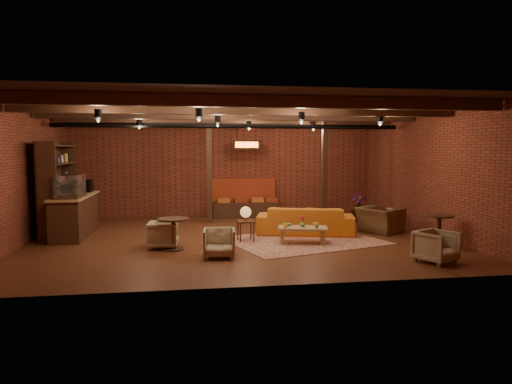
{
  "coord_description": "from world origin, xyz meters",
  "views": [
    {
      "loc": [
        -1.22,
        -11.12,
        2.22
      ],
      "look_at": [
        0.47,
        0.2,
        1.14
      ],
      "focal_mm": 32.0,
      "sensor_mm": 36.0,
      "label": 1
    }
  ],
  "objects": [
    {
      "name": "service_sign",
      "position": [
        0.6,
        3.1,
        2.35
      ],
      "size": [
        0.86,
        0.06,
        0.3
      ],
      "primitive_type": "cube",
      "color": "#FF6119",
      "rests_on": "ceiling"
    },
    {
      "name": "service_counter",
      "position": [
        -4.1,
        1.0,
        0.8
      ],
      "size": [
        0.8,
        2.5,
        1.6
      ],
      "primitive_type": null,
      "color": "black",
      "rests_on": "ground"
    },
    {
      "name": "post_left",
      "position": [
        -0.6,
        2.6,
        1.6
      ],
      "size": [
        0.16,
        0.16,
        3.2
      ],
      "primitive_type": "cube",
      "color": "black",
      "rests_on": "ground"
    },
    {
      "name": "side_table_book",
      "position": [
        4.4,
        1.12,
        0.47
      ],
      "size": [
        0.47,
        0.47,
        0.52
      ],
      "rotation": [
        0.0,
        0.0,
        -0.04
      ],
      "color": "black",
      "rests_on": "floor"
    },
    {
      "name": "armchair_b",
      "position": [
        -0.61,
        -1.9,
        0.33
      ],
      "size": [
        0.68,
        0.65,
        0.65
      ],
      "primitive_type": "imported",
      "rotation": [
        0.0,
        0.0,
        -0.08
      ],
      "color": "beige",
      "rests_on": "floor"
    },
    {
      "name": "ceiling",
      "position": [
        0.0,
        0.0,
        3.2
      ],
      "size": [
        10.0,
        8.0,
        0.02
      ],
      "primitive_type": "cube",
      "color": "black",
      "rests_on": "wall_back"
    },
    {
      "name": "banquette",
      "position": [
        0.6,
        3.55,
        0.5
      ],
      "size": [
        2.1,
        0.7,
        1.0
      ],
      "primitive_type": null,
      "color": "maroon",
      "rests_on": "ground"
    },
    {
      "name": "wall_right",
      "position": [
        5.0,
        0.0,
        1.6
      ],
      "size": [
        0.02,
        8.0,
        3.2
      ],
      "primitive_type": "cube",
      "color": "brown",
      "rests_on": "ground"
    },
    {
      "name": "rug",
      "position": [
        1.54,
        -0.52,
        0.01
      ],
      "size": [
        4.11,
        3.58,
        0.01
      ],
      "primitive_type": "cube",
      "rotation": [
        0.0,
        0.0,
        0.31
      ],
      "color": "maroon",
      "rests_on": "floor"
    },
    {
      "name": "armchair_a",
      "position": [
        -1.8,
        -0.84,
        0.33
      ],
      "size": [
        0.63,
        0.67,
        0.66
      ],
      "primitive_type": "imported",
      "rotation": [
        0.0,
        0.0,
        1.52
      ],
      "color": "beige",
      "rests_on": "floor"
    },
    {
      "name": "shelving_hutch",
      "position": [
        -4.5,
        1.1,
        1.2
      ],
      "size": [
        0.52,
        2.0,
        2.4
      ],
      "primitive_type": null,
      "color": "black",
      "rests_on": "ground"
    },
    {
      "name": "armchair_right",
      "position": [
        3.8,
        0.25,
        0.45
      ],
      "size": [
        1.09,
        1.22,
        0.9
      ],
      "primitive_type": "imported",
      "rotation": [
        0.0,
        0.0,
        2.1
      ],
      "color": "brown",
      "rests_on": "floor"
    },
    {
      "name": "ceiling_pipe",
      "position": [
        0.0,
        1.6,
        2.85
      ],
      "size": [
        9.6,
        0.12,
        0.12
      ],
      "primitive_type": "cylinder",
      "rotation": [
        0.0,
        1.57,
        0.0
      ],
      "color": "black",
      "rests_on": "ceiling"
    },
    {
      "name": "round_table_right",
      "position": [
        4.4,
        -1.62,
        0.49
      ],
      "size": [
        0.62,
        0.62,
        0.73
      ],
      "color": "black",
      "rests_on": "floor"
    },
    {
      "name": "floor",
      "position": [
        0.0,
        0.0,
        0.0
      ],
      "size": [
        10.0,
        10.0,
        0.0
      ],
      "primitive_type": "plane",
      "color": "#3D1B0F",
      "rests_on": "ground"
    },
    {
      "name": "coffee_table",
      "position": [
        1.41,
        -0.82,
        0.35
      ],
      "size": [
        1.24,
        0.8,
        0.64
      ],
      "rotation": [
        0.0,
        0.0,
        -0.22
      ],
      "color": "olive",
      "rests_on": "floor"
    },
    {
      "name": "wall_left",
      "position": [
        -5.0,
        0.0,
        1.6
      ],
      "size": [
        0.02,
        8.0,
        3.2
      ],
      "primitive_type": "cube",
      "color": "brown",
      "rests_on": "ground"
    },
    {
      "name": "plant_counter",
      "position": [
        -4.0,
        1.2,
        1.22
      ],
      "size": [
        0.35,
        0.39,
        0.3
      ],
      "primitive_type": "imported",
      "color": "#337F33",
      "rests_on": "service_counter"
    },
    {
      "name": "ceiling_spotlights",
      "position": [
        0.0,
        0.0,
        2.86
      ],
      "size": [
        6.4,
        4.4,
        0.28
      ],
      "primitive_type": null,
      "color": "black",
      "rests_on": "ceiling"
    },
    {
      "name": "round_table_left",
      "position": [
        -1.56,
        -1.11,
        0.48
      ],
      "size": [
        0.68,
        0.68,
        0.71
      ],
      "color": "black",
      "rests_on": "floor"
    },
    {
      "name": "wall_front",
      "position": [
        0.0,
        -4.0,
        1.6
      ],
      "size": [
        10.0,
        0.02,
        3.2
      ],
      "primitive_type": "cube",
      "color": "brown",
      "rests_on": "ground"
    },
    {
      "name": "sofa",
      "position": [
        1.78,
        0.32,
        0.36
      ],
      "size": [
        2.65,
        1.56,
        0.72
      ],
      "primitive_type": "imported",
      "rotation": [
        0.0,
        0.0,
        2.89
      ],
      "color": "#BE611A",
      "rests_on": "floor"
    },
    {
      "name": "plant_tall",
      "position": [
        3.94,
        2.09,
        1.27
      ],
      "size": [
        1.67,
        1.67,
        2.54
      ],
      "primitive_type": "imported",
      "rotation": [
        0.0,
        0.0,
        -0.19
      ],
      "color": "#4C7F4C",
      "rests_on": "floor"
    },
    {
      "name": "armchair_far",
      "position": [
        3.57,
        -2.95,
        0.34
      ],
      "size": [
        0.88,
        0.86,
        0.69
      ],
      "primitive_type": "imported",
      "rotation": [
        0.0,
        0.0,
        0.47
      ],
      "color": "beige",
      "rests_on": "floor"
    },
    {
      "name": "ceiling_beams",
      "position": [
        0.0,
        0.0,
        3.08
      ],
      "size": [
        9.8,
        6.4,
        0.22
      ],
      "primitive_type": null,
      "color": "black",
      "rests_on": "ceiling"
    },
    {
      "name": "side_table_lamp",
      "position": [
        0.13,
        -0.35,
        0.64
      ],
      "size": [
        0.43,
        0.43,
        0.84
      ],
      "rotation": [
        0.0,
        0.0,
        0.08
      ],
      "color": "black",
      "rests_on": "floor"
    },
    {
      "name": "wall_back",
      "position": [
        0.0,
        4.0,
        1.6
      ],
      "size": [
        10.0,
        0.02,
        3.2
      ],
      "primitive_type": "cube",
      "color": "brown",
      "rests_on": "ground"
    },
    {
      "name": "post_right",
      "position": [
        2.8,
        2.0,
        1.6
      ],
      "size": [
        0.16,
        0.16,
        3.2
      ],
      "primitive_type": "cube",
      "color": "black",
      "rests_on": "ground"
    }
  ]
}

